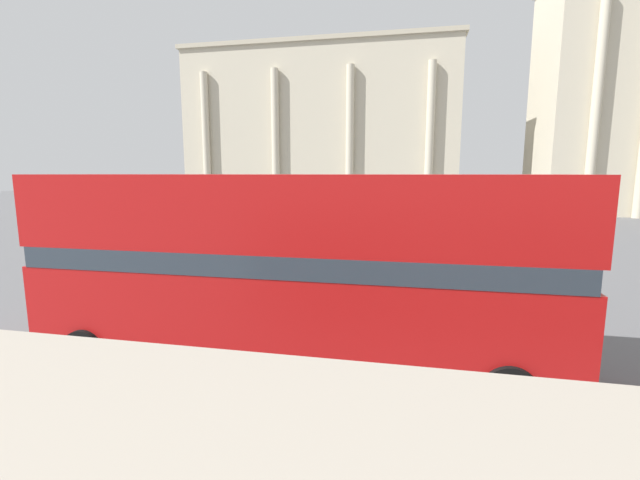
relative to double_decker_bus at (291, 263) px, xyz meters
name	(u,v)px	position (x,y,z in m)	size (l,w,h in m)	color
double_decker_bus	(291,263)	(0.00, 0.00, 0.00)	(11.50, 2.67, 4.32)	black
plaza_building_left	(323,131)	(-8.71, 47.14, 7.45)	(33.73, 13.48, 19.69)	beige
traffic_light_near	(351,233)	(0.78, 4.00, 0.13)	(0.42, 0.24, 3.88)	black
traffic_light_mid	(494,215)	(6.31, 11.59, 0.08)	(0.42, 0.24, 3.79)	black
traffic_light_far	(393,208)	(1.55, 18.10, -0.16)	(0.42, 0.24, 3.39)	black
pedestrian_yellow	(451,222)	(5.53, 22.68, -1.48)	(0.32, 0.32, 1.60)	#282B33
pedestrian_blue	(525,220)	(10.82, 24.50, -1.43)	(0.32, 0.32, 1.68)	#282B33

